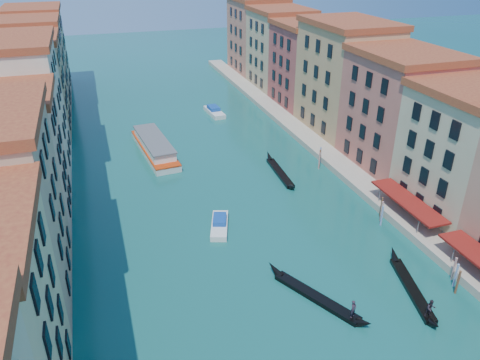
# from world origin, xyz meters

# --- Properties ---
(left_bank_palazzos) EXTENTS (12.80, 128.40, 21.00)m
(left_bank_palazzos) POSITION_xyz_m (-26.00, 64.68, 9.71)
(left_bank_palazzos) COLOR beige
(left_bank_palazzos) RESTS_ON ground
(right_bank_palazzos) EXTENTS (12.80, 128.40, 21.00)m
(right_bank_palazzos) POSITION_xyz_m (30.00, 65.00, 9.75)
(right_bank_palazzos) COLOR #A3523A
(right_bank_palazzos) RESTS_ON ground
(quay) EXTENTS (4.00, 140.00, 1.00)m
(quay) POSITION_xyz_m (22.00, 65.00, 0.50)
(quay) COLOR #AEA18C
(quay) RESTS_ON ground
(mooring_poles_right) EXTENTS (1.44, 54.24, 3.20)m
(mooring_poles_right) POSITION_xyz_m (19.10, 28.80, 1.30)
(mooring_poles_right) COLOR brown
(mooring_poles_right) RESTS_ON ground
(vaporetto_far) EXTENTS (6.05, 18.96, 2.77)m
(vaporetto_far) POSITION_xyz_m (-6.01, 71.79, 1.25)
(vaporetto_far) COLOR silver
(vaporetto_far) RESTS_ON ground
(gondola_fore) EXTENTS (7.06, 12.54, 2.71)m
(gondola_fore) POSITION_xyz_m (4.11, 28.68, 0.46)
(gondola_fore) COLOR black
(gondola_fore) RESTS_ON ground
(gondola_right) EXTENTS (4.28, 13.03, 2.64)m
(gondola_right) POSITION_xyz_m (14.30, 26.48, 0.50)
(gondola_right) COLOR black
(gondola_right) RESTS_ON ground
(gondola_far) EXTENTS (1.85, 13.62, 1.93)m
(gondola_far) POSITION_xyz_m (11.72, 57.42, 0.39)
(gondola_far) COLOR black
(gondola_far) RESTS_ON ground
(motorboat_mid) EXTENTS (3.96, 6.80, 1.34)m
(motorboat_mid) POSITION_xyz_m (-1.71, 44.95, 0.52)
(motorboat_mid) COLOR white
(motorboat_mid) RESTS_ON ground
(motorboat_far) EXTENTS (3.02, 7.95, 1.61)m
(motorboat_far) POSITION_xyz_m (9.41, 88.89, 0.63)
(motorboat_far) COLOR silver
(motorboat_far) RESTS_ON ground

